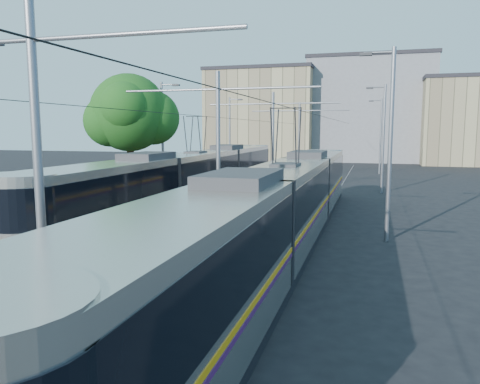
% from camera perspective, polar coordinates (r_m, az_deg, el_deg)
% --- Properties ---
extents(ground, '(160.00, 160.00, 0.00)m').
position_cam_1_polar(ground, '(14.88, -12.64, -10.92)').
color(ground, black).
rests_on(ground, ground).
extents(platform, '(4.00, 50.00, 0.30)m').
position_cam_1_polar(platform, '(30.48, 2.78, -1.00)').
color(platform, gray).
rests_on(platform, ground).
extents(tactile_strip_left, '(0.70, 50.00, 0.01)m').
position_cam_1_polar(tactile_strip_left, '(30.81, 0.15, -0.60)').
color(tactile_strip_left, gray).
rests_on(tactile_strip_left, platform).
extents(tactile_strip_right, '(0.70, 50.00, 0.01)m').
position_cam_1_polar(tactile_strip_right, '(30.16, 5.46, -0.81)').
color(tactile_strip_right, gray).
rests_on(tactile_strip_right, platform).
extents(rails, '(8.71, 70.00, 0.03)m').
position_cam_1_polar(rails, '(30.50, 2.77, -1.25)').
color(rails, gray).
rests_on(rails, ground).
extents(tram_left, '(2.43, 31.85, 5.50)m').
position_cam_1_polar(tram_left, '(28.84, -5.39, 1.61)').
color(tram_left, black).
rests_on(tram_left, ground).
extents(tram_right, '(2.43, 31.79, 5.50)m').
position_cam_1_polar(tram_right, '(18.30, 5.52, -1.32)').
color(tram_right, black).
rests_on(tram_right, ground).
extents(catenary, '(9.20, 70.00, 7.00)m').
position_cam_1_polar(catenary, '(27.38, 1.46, 7.23)').
color(catenary, gray).
rests_on(catenary, platform).
extents(street_lamps, '(15.18, 38.22, 8.00)m').
position_cam_1_polar(street_lamps, '(34.05, 4.37, 6.69)').
color(street_lamps, gray).
rests_on(street_lamps, ground).
extents(shelter, '(0.93, 1.14, 2.18)m').
position_cam_1_polar(shelter, '(28.12, 3.19, 0.94)').
color(shelter, black).
rests_on(shelter, platform).
extents(tree, '(5.86, 5.42, 8.51)m').
position_cam_1_polar(tree, '(33.49, -12.64, 9.22)').
color(tree, '#382314').
rests_on(tree, ground).
extents(building_left, '(16.32, 12.24, 13.99)m').
position_cam_1_polar(building_left, '(74.33, 2.88, 9.32)').
color(building_left, tan).
rests_on(building_left, ground).
extents(building_centre, '(18.36, 14.28, 15.58)m').
position_cam_1_polar(building_centre, '(76.42, 15.52, 9.60)').
color(building_centre, gray).
rests_on(building_centre, ground).
extents(building_right, '(14.28, 10.20, 11.82)m').
position_cam_1_polar(building_right, '(71.58, 26.80, 7.73)').
color(building_right, tan).
rests_on(building_right, ground).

